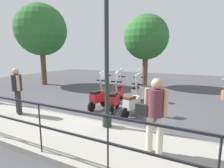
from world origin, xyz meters
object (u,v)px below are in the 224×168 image
at_px(pedestrian_distant, 17,88).
at_px(scooter_near_1, 114,99).
at_px(lamp_post_near, 107,56).
at_px(tree_distant, 146,38).
at_px(scooter_near_0, 132,103).
at_px(pedestrian_with_bag, 154,111).
at_px(scooter_far_0, 136,92).
at_px(scooter_far_2, 106,89).
at_px(scooter_far_1, 120,91).
at_px(tree_large, 41,30).
at_px(scooter_near_2, 98,97).

xyz_separation_m(pedestrian_distant, scooter_near_1, (2.09, -2.68, -0.60)).
bearing_deg(lamp_post_near, scooter_near_1, 18.71).
xyz_separation_m(tree_distant, scooter_near_0, (-6.05, -1.27, -2.81)).
xyz_separation_m(pedestrian_with_bag, scooter_near_0, (2.28, 1.28, -0.60)).
height_order(pedestrian_distant, scooter_near_0, pedestrian_distant).
height_order(scooter_near_0, scooter_far_0, same).
xyz_separation_m(scooter_near_1, scooter_far_2, (1.73, 1.31, 0.00)).
height_order(scooter_far_0, scooter_far_1, same).
height_order(pedestrian_distant, scooter_far_0, pedestrian_distant).
relative_size(lamp_post_near, scooter_far_2, 2.94).
bearing_deg(tree_distant, scooter_far_0, -169.03).
bearing_deg(tree_large, pedestrian_with_bag, -121.55).
height_order(tree_distant, scooter_far_0, tree_distant).
bearing_deg(lamp_post_near, scooter_far_0, 3.80).
distance_m(scooter_far_1, scooter_far_2, 0.89).
height_order(scooter_near_1, scooter_far_2, same).
bearing_deg(scooter_near_2, scooter_far_0, -28.87).
distance_m(pedestrian_with_bag, scooter_near_2, 3.81).
height_order(lamp_post_near, scooter_far_2, lamp_post_near).
bearing_deg(tree_distant, scooter_near_0, -168.15).
distance_m(tree_distant, scooter_near_0, 6.79).
distance_m(tree_distant, scooter_near_1, 6.51).
bearing_deg(scooter_far_2, tree_large, 59.43).
bearing_deg(tree_distant, scooter_far_2, 168.46).
relative_size(tree_distant, scooter_far_1, 3.13).
distance_m(scooter_near_1, scooter_far_1, 1.58).
xyz_separation_m(pedestrian_with_bag, pedestrian_distant, (0.38, 4.77, 0.00)).
xyz_separation_m(scooter_near_2, scooter_far_1, (1.50, -0.30, 0.00)).
bearing_deg(scooter_far_2, scooter_near_0, -148.26).
xyz_separation_m(lamp_post_near, scooter_near_1, (1.68, 0.57, -1.68)).
distance_m(scooter_near_0, scooter_near_2, 1.57).
xyz_separation_m(tree_distant, scooter_far_1, (-4.34, -0.02, -2.81)).
bearing_deg(pedestrian_distant, tree_distant, -172.05).
distance_m(pedestrian_with_bag, scooter_near_0, 2.68).
xyz_separation_m(lamp_post_near, scooter_far_0, (3.31, 0.22, -1.68)).
relative_size(pedestrian_distant, scooter_far_0, 1.03).
xyz_separation_m(tree_distant, scooter_far_0, (-4.22, -0.82, -2.81)).
bearing_deg(pedestrian_distant, pedestrian_with_bag, 109.00).
bearing_deg(scooter_near_1, tree_large, 57.13).
bearing_deg(pedestrian_distant, scooter_far_2, -176.22).
bearing_deg(pedestrian_distant, scooter_near_1, 151.44).
bearing_deg(scooter_near_0, scooter_far_0, 30.59).
relative_size(lamp_post_near, scooter_near_2, 2.94).
relative_size(pedestrian_with_bag, scooter_far_0, 1.03).
distance_m(pedestrian_with_bag, scooter_far_0, 4.50).
distance_m(lamp_post_near, scooter_far_1, 3.75).
distance_m(lamp_post_near, pedestrian_with_bag, 2.03).
distance_m(scooter_near_2, scooter_far_1, 1.54).
xyz_separation_m(tree_large, scooter_far_0, (-1.63, -7.61, -3.38)).
xyz_separation_m(pedestrian_with_bag, scooter_near_2, (2.48, 2.84, -0.60)).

